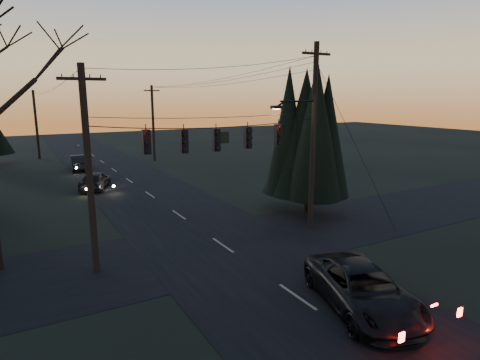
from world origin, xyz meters
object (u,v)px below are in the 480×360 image
utility_pole_right (310,228)px  utility_pole_left (97,271)px  suv_near (362,289)px  sedan_oncoming_b (79,162)px  utility_pole_far_l (40,159)px  sedan_oncoming_a (95,181)px  utility_pole_far_r (155,160)px  evergreen_right (309,140)px

utility_pole_right → utility_pole_left: utility_pole_right is taller
suv_near → utility_pole_right: bearing=79.7°
utility_pole_left → suv_near: 10.77m
suv_near → sedan_oncoming_b: sedan_oncoming_b is taller
utility_pole_far_l → sedan_oncoming_a: bearing=-82.1°
utility_pole_far_r → sedan_oncoming_b: utility_pole_far_r is taller
utility_pole_right → sedan_oncoming_b: utility_pole_right is taller
utility_pole_right → utility_pole_left: 11.50m
utility_pole_right → sedan_oncoming_a: bearing=118.7°
utility_pole_far_r → utility_pole_far_l: size_ratio=1.06×
sedan_oncoming_a → evergreen_right: bearing=153.1°
utility_pole_left → utility_pole_far_l: utility_pole_left is taller
utility_pole_left → utility_pole_far_r: size_ratio=1.00×
evergreen_right → utility_pole_left: bearing=-169.2°
utility_pole_right → sedan_oncoming_b: 27.23m
utility_pole_far_l → evergreen_right: (13.33, -33.45, 4.61)m
utility_pole_left → utility_pole_far_r: bearing=67.7°
utility_pole_right → evergreen_right: size_ratio=1.25×
evergreen_right → sedan_oncoming_a: bearing=128.3°
sedan_oncoming_a → sedan_oncoming_b: 9.96m
evergreen_right → utility_pole_far_r: bearing=94.1°
utility_pole_left → sedan_oncoming_b: utility_pole_left is taller
utility_pole_far_l → utility_pole_far_r: bearing=-34.8°
suv_near → utility_pole_far_l: bearing=117.1°
evergreen_right → suv_near: bearing=-119.8°
utility_pole_right → suv_near: utility_pole_right is taller
suv_near → sedan_oncoming_b: 33.92m
evergreen_right → suv_near: size_ratio=1.49×
sedan_oncoming_a → sedan_oncoming_b: (0.23, 9.96, 0.03)m
sedan_oncoming_b → suv_near: bearing=100.8°
utility_pole_far_r → evergreen_right: 25.93m
evergreen_right → suv_near: (-5.92, -10.32, -3.86)m
utility_pole_right → suv_near: (-4.08, -7.77, 0.75)m
utility_pole_left → sedan_oncoming_a: 16.17m
utility_pole_right → utility_pole_far_l: 37.79m
utility_pole_far_r → utility_pole_far_l: (-11.50, 8.00, 0.00)m
utility_pole_left → sedan_oncoming_b: bearing=83.3°
utility_pole_far_l → sedan_oncoming_b: (3.03, -10.13, 0.76)m
utility_pole_far_r → sedan_oncoming_a: bearing=-125.7°
utility_pole_left → evergreen_right: 14.34m
utility_pole_far_l → sedan_oncoming_b: size_ratio=1.74×
evergreen_right → sedan_oncoming_a: size_ratio=1.89×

